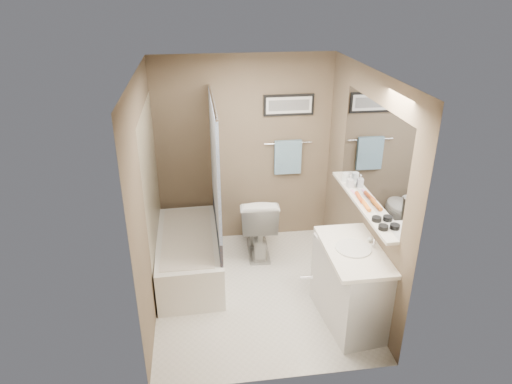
{
  "coord_description": "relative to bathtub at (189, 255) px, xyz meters",
  "views": [
    {
      "loc": [
        -0.59,
        -4.11,
        3.15
      ],
      "look_at": [
        0.0,
        0.15,
        1.15
      ],
      "focal_mm": 32.0,
      "sensor_mm": 36.0,
      "label": 1
    }
  ],
  "objects": [
    {
      "name": "shelf",
      "position": [
        1.79,
        -0.6,
        0.85
      ],
      "size": [
        0.12,
        1.6,
        0.03
      ],
      "primitive_type": "cube",
      "color": "silver",
      "rests_on": "wall_right"
    },
    {
      "name": "towel",
      "position": [
        1.3,
        0.75,
        0.87
      ],
      "size": [
        0.34,
        0.05,
        0.44
      ],
      "primitive_type": "cube",
      "color": "#9CCEE3",
      "rests_on": "towel_bar"
    },
    {
      "name": "faucet_knob",
      "position": [
        1.78,
        -0.93,
        0.62
      ],
      "size": [
        0.05,
        0.05,
        0.05
      ],
      "primitive_type": "sphere",
      "color": "white",
      "rests_on": "countertop"
    },
    {
      "name": "ground",
      "position": [
        0.75,
        -0.45,
        -0.25
      ],
      "size": [
        2.5,
        2.5,
        0.0
      ],
      "primitive_type": "plane",
      "color": "silver",
      "rests_on": "ground"
    },
    {
      "name": "ceiling",
      "position": [
        0.75,
        -0.45,
        2.13
      ],
      "size": [
        2.2,
        2.5,
        0.04
      ],
      "primitive_type": "cube",
      "color": "silver",
      "rests_on": "wall_back"
    },
    {
      "name": "art_mat",
      "position": [
        1.3,
        0.77,
        1.53
      ],
      "size": [
        0.56,
        0.0,
        0.2
      ],
      "primitive_type": "cube",
      "color": "white",
      "rests_on": "art_frame"
    },
    {
      "name": "curtain_lower",
      "position": [
        0.35,
        0.05,
        0.33
      ],
      "size": [
        0.03,
        1.45,
        0.36
      ],
      "primitive_type": "cube",
      "color": "#29364D",
      "rests_on": "curtain_rod"
    },
    {
      "name": "tub_rim",
      "position": [
        -0.0,
        0.0,
        0.25
      ],
      "size": [
        0.56,
        1.36,
        0.02
      ],
      "primitive_type": "cube",
      "color": "silver",
      "rests_on": "bathtub"
    },
    {
      "name": "art_image",
      "position": [
        1.3,
        0.77,
        1.53
      ],
      "size": [
        0.5,
        0.0,
        0.13
      ],
      "primitive_type": "cube",
      "color": "#595959",
      "rests_on": "art_mat"
    },
    {
      "name": "wall_front",
      "position": [
        0.75,
        -1.68,
        0.95
      ],
      "size": [
        2.2,
        0.04,
        2.4
      ],
      "primitive_type": "cube",
      "color": "brown",
      "rests_on": "ground"
    },
    {
      "name": "pink_comb",
      "position": [
        1.79,
        -0.4,
        0.87
      ],
      "size": [
        0.04,
        0.16,
        0.01
      ],
      "primitive_type": "cube",
      "rotation": [
        0.0,
        0.0,
        0.08
      ],
      "color": "#FF9BC7",
      "rests_on": "shelf"
    },
    {
      "name": "glass_jar",
      "position": [
        1.79,
        -0.08,
        0.92
      ],
      "size": [
        0.08,
        0.08,
        0.1
      ],
      "primitive_type": "cylinder",
      "color": "white",
      "rests_on": "shelf"
    },
    {
      "name": "door",
      "position": [
        1.3,
        -1.69,
        0.75
      ],
      "size": [
        0.8,
        0.02,
        2.0
      ],
      "primitive_type": "cube",
      "color": "silver",
      "rests_on": "wall_front"
    },
    {
      "name": "toilet",
      "position": [
        0.86,
        0.38,
        0.16
      ],
      "size": [
        0.5,
        0.82,
        0.81
      ],
      "primitive_type": "imported",
      "rotation": [
        0.0,
        0.0,
        3.09
      ],
      "color": "silver",
      "rests_on": "ground"
    },
    {
      "name": "art_frame",
      "position": [
        1.3,
        0.79,
        1.53
      ],
      "size": [
        0.62,
        0.02,
        0.26
      ],
      "primitive_type": "cube",
      "color": "black",
      "rests_on": "wall_back"
    },
    {
      "name": "wall_right",
      "position": [
        1.83,
        -0.45,
        0.95
      ],
      "size": [
        0.04,
        2.5,
        2.4
      ],
      "primitive_type": "cube",
      "color": "brown",
      "rests_on": "ground"
    },
    {
      "name": "curtain_upper",
      "position": [
        0.35,
        0.05,
        1.15
      ],
      "size": [
        0.03,
        1.45,
        1.28
      ],
      "primitive_type": "cube",
      "color": "white",
      "rests_on": "curtain_rod"
    },
    {
      "name": "wall_left",
      "position": [
        -0.33,
        -0.45,
        0.95
      ],
      "size": [
        0.04,
        2.5,
        2.4
      ],
      "primitive_type": "cube",
      "color": "brown",
      "rests_on": "ground"
    },
    {
      "name": "vanity",
      "position": [
        1.6,
        -1.03,
        0.15
      ],
      "size": [
        0.6,
        0.95,
        0.8
      ],
      "primitive_type": "cube",
      "rotation": [
        0.0,
        0.0,
        0.11
      ],
      "color": "silver",
      "rests_on": "ground"
    },
    {
      "name": "bathtub",
      "position": [
        0.0,
        0.0,
        0.0
      ],
      "size": [
        0.74,
        1.52,
        0.5
      ],
      "primitive_type": "cube",
      "rotation": [
        0.0,
        0.0,
        0.03
      ],
      "color": "white",
      "rests_on": "ground"
    },
    {
      "name": "wall_back",
      "position": [
        0.75,
        0.78,
        0.95
      ],
      "size": [
        2.2,
        0.04,
        2.4
      ],
      "primitive_type": "cube",
      "color": "brown",
      "rests_on": "ground"
    },
    {
      "name": "candle_bowl_far",
      "position": [
        1.79,
        -1.01,
        0.89
      ],
      "size": [
        0.09,
        0.09,
        0.04
      ],
      "primitive_type": "cylinder",
      "color": "black",
      "rests_on": "shelf"
    },
    {
      "name": "towel_bar",
      "position": [
        1.3,
        0.77,
        1.05
      ],
      "size": [
        0.6,
        0.02,
        0.02
      ],
      "primitive_type": "cylinder",
      "rotation": [
        0.0,
        1.57,
        0.0
      ],
      "color": "silver",
      "rests_on": "wall_back"
    },
    {
      "name": "sink_basin",
      "position": [
        1.58,
        -1.03,
        0.6
      ],
      "size": [
        0.34,
        0.34,
        0.01
      ],
      "primitive_type": "cylinder",
      "color": "silver",
      "rests_on": "countertop"
    },
    {
      "name": "candle_bowl_near",
      "position": [
        1.79,
        -1.17,
        0.89
      ],
      "size": [
        0.09,
        0.09,
        0.04
      ],
      "primitive_type": "cylinder",
      "color": "black",
      "rests_on": "shelf"
    },
    {
      "name": "soap_bottle",
      "position": [
        1.79,
        -0.24,
        0.94
      ],
      "size": [
        0.07,
        0.07,
        0.14
      ],
      "primitive_type": "imported",
      "rotation": [
        0.0,
        0.0,
        0.1
      ],
      "color": "#999999",
      "rests_on": "shelf"
    },
    {
      "name": "curtain_rod",
      "position": [
        0.35,
        0.05,
        1.8
      ],
      "size": [
        0.02,
        1.55,
        0.02
      ],
      "primitive_type": "cylinder",
      "rotation": [
        1.57,
        0.0,
        0.0
      ],
      "color": "silver",
      "rests_on": "wall_left"
    },
    {
      "name": "hair_brush_back",
      "position": [
        1.79,
        -0.54,
        0.89
      ],
      "size": [
        0.06,
        0.22,
        0.04
      ],
      "primitive_type": "cylinder",
      "rotation": [
        1.57,
        0.0,
        -0.08
      ],
      "color": "#CA4D1C",
      "rests_on": "shelf"
    },
    {
      "name": "faucet_spout",
      "position": [
        1.78,
        -1.03,
        0.64
      ],
      "size": [
        0.02,
        0.02,
        0.1
      ],
      "primitive_type": "cylinder",
      "color": "silver",
      "rests_on": "countertop"
    },
    {
      "name": "countertop",
      "position": [
        1.59,
        -1.03,
        0.57
      ],
      "size": [
        0.54,
        0.96,
        0.04
      ],
      "primitive_type": "cube",
      "color": "white",
      "rests_on": "vanity"
    },
    {
      "name": "door_handle",
      "position": [
        0.97,
        -1.64,
        0.75
      ],
      "size": [
        0.1,
        0.02,
        0.02
      ],
      "primitive_type": "cylinder",
      "rotation": [
        0.0,
        1.57,
        0.0
      ],
      "color": "silver",
      "rests_on": "door"
    },
    {
      "name": "hair_brush_front",
      "position": [
        1.79,
        -0.73,
        0.89
      ],
      "size": [
        0.05,
        0.22,
        0.04
      ],
      "primitive_type": "cylinder",
      "rotation": [
        1.57,
        0.0,
        -0.04
      ],
      "color": "orange",
      "rests_on": "shelf"
    },
    {
      "name": "mirror",
      "position": [
        1.84,
        -0.6,
        1.37
      ],
      "size": [
        0.02,
        1.6,
        1.0
      ],
      "primitive_type": "cube",
      "color": "silver",
      "rests_on": "wall_right"
    },
    {
      "name": "tile_surround",
      "position": [
        -0.34,
        0.05,
        0.75
      ],
      "size": [
        0.02,
        1.55,
        2.0
      ],
      "primitive_type": "cube",
      "color": "tan",
      "rests_on": "wall_left"
    }
  ]
}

